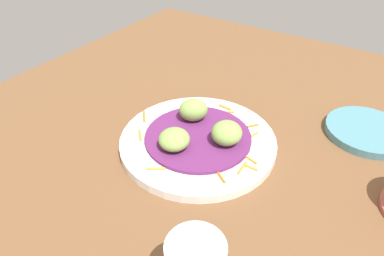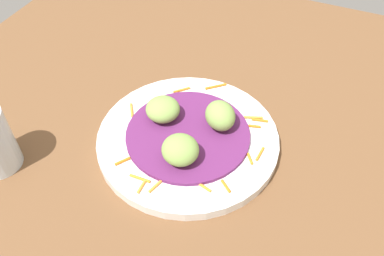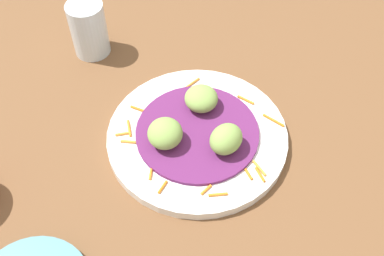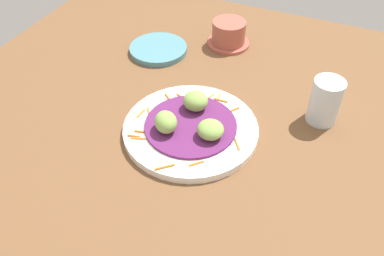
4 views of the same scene
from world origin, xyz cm
name	(u,v)px [view 1 (image 1 of 4)]	position (x,y,z in cm)	size (l,w,h in cm)	color
table_surface	(230,144)	(0.00, 0.00, 1.00)	(110.00, 110.00, 2.00)	brown
main_plate	(198,142)	(-4.65, 4.08, 2.81)	(27.77, 27.77, 1.62)	white
cabbage_bed	(198,137)	(-4.65, 4.08, 3.92)	(18.91, 18.91, 0.60)	#60235B
carrot_garnish	(204,132)	(-2.71, 3.96, 3.82)	(23.01, 25.99, 0.40)	orange
guac_scoop_left	(193,110)	(-0.83, 7.55, 6.27)	(4.45, 5.34, 4.11)	#84A851
guac_scoop_center	(174,139)	(-9.56, 5.65, 5.91)	(5.30, 5.24, 3.39)	#84A851
guac_scoop_right	(227,133)	(-3.55, -0.96, 6.20)	(5.20, 5.33, 3.98)	#84A851
side_plate_small	(367,131)	(15.47, -20.52, 2.74)	(14.93, 14.93, 1.48)	teal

